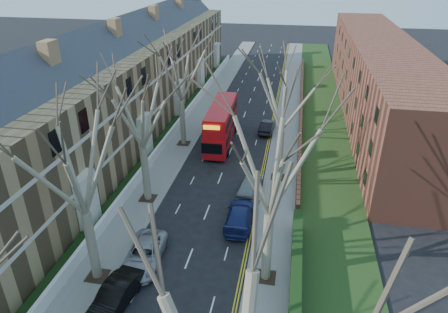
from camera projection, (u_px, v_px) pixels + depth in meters
The scene contains 17 objects.
pavement_left at pixel (203, 111), 56.53m from camera, with size 3.00×102.00×0.12m, color slate.
pavement_right at pixel (288, 117), 54.58m from camera, with size 3.00×102.00×0.12m, color slate.
terrace_left at pixel (125, 88), 48.27m from camera, with size 9.70×78.00×13.60m.
flats_right at pixel (377, 78), 54.00m from camera, with size 13.97×54.00×10.00m.
front_wall_left at pixel (175, 128), 49.53m from camera, with size 0.30×78.00×1.00m.
grass_verge_right at pixel (322, 118), 53.81m from camera, with size 6.00×102.00×0.06m.
tree_left_mid at pixel (74, 154), 23.24m from camera, with size 10.50×10.50×14.71m.
tree_left_far at pixel (138, 103), 32.16m from camera, with size 10.15×10.15×14.22m.
tree_left_dist at pixel (180, 63), 42.53m from camera, with size 10.50×10.50×14.71m.
tree_right_mid at pixel (273, 154), 23.15m from camera, with size 10.50×10.50×14.71m.
tree_right_far at pixel (284, 89), 35.57m from camera, with size 10.15×10.15×14.22m.
double_decker_bus at pixel (221, 125), 46.29m from camera, with size 3.03×10.90×4.53m.
car_left_mid at pixel (115, 296), 25.02m from camera, with size 1.67×4.80×1.58m, color black.
car_left_far at pixel (144, 254), 28.59m from camera, with size 2.46×5.34×1.48m, color #9B9BA0.
car_right_near at pixel (240, 216), 32.74m from camera, with size 2.18×5.37×1.56m, color navy.
car_right_mid at pixel (250, 186), 36.93m from camera, with size 1.84×4.56×1.55m, color gray.
car_right_far at pixel (267, 127), 49.77m from camera, with size 1.55×4.44×1.46m, color black.
Camera 1 is at (6.66, -12.87, 19.93)m, focal length 32.00 mm.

